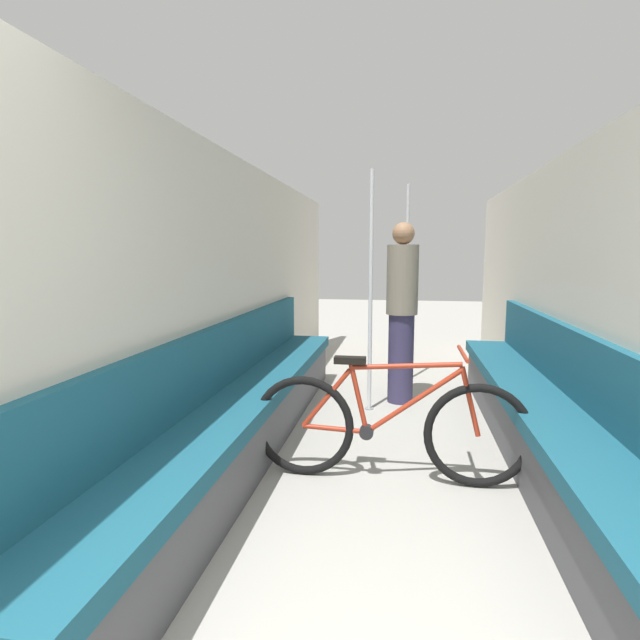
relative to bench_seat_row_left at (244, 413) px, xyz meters
The scene contains 8 objects.
wall_left 0.83m from the bench_seat_row_left, 165.33° to the left, with size 0.10×8.75×2.21m, color beige.
wall_right 2.46m from the bench_seat_row_left, ahead, with size 0.10×8.75×2.21m, color beige.
bench_seat_row_left is the anchor object (origin of this frame).
bench_seat_row_right 2.07m from the bench_seat_row_left, ahead, with size 0.48×4.64×0.95m.
bicycle 1.05m from the bench_seat_row_left, 12.42° to the right, with size 1.76×0.46×0.86m.
grab_pole_near 1.66m from the bench_seat_row_left, 56.68° to the left, with size 0.08×0.08×2.19m.
grab_pole_far 2.67m from the bench_seat_row_left, 63.69° to the left, with size 0.08×0.08×2.19m.
passenger_standing 1.97m from the bench_seat_row_left, 54.33° to the left, with size 0.30×0.30×1.74m.
Camera 1 is at (0.07, -0.59, 1.45)m, focal length 28.00 mm.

